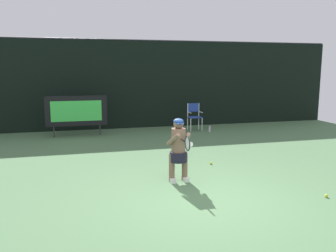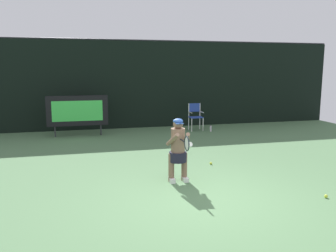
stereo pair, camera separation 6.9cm
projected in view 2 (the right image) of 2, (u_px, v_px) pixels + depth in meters
ground at (209, 204)px, 6.46m from camera, size 18.00×22.00×0.03m
backdrop_screen at (135, 85)px, 14.46m from camera, size 18.00×0.12×3.66m
scoreboard at (78, 111)px, 12.76m from camera, size 2.20×0.21×1.50m
umpire_chair at (195, 115)px, 14.07m from camera, size 0.52×0.44×1.08m
water_bottle at (211, 128)px, 13.81m from camera, size 0.07×0.07×0.27m
tennis_player at (178, 148)px, 7.65m from camera, size 0.53×0.60×1.41m
tennis_racket at (186, 143)px, 7.05m from camera, size 0.03×0.60×0.31m
tennis_ball_loose at (211, 163)px, 9.10m from camera, size 0.07×0.07×0.07m
tennis_ball_spare at (326, 196)px, 6.76m from camera, size 0.07×0.07×0.07m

